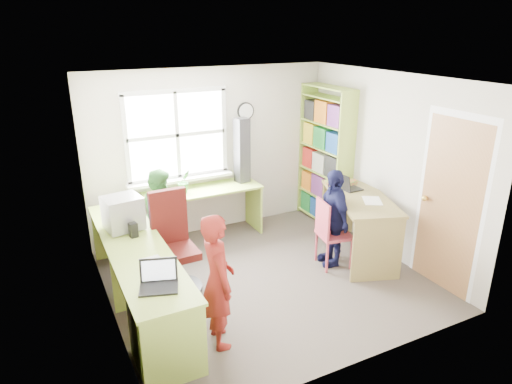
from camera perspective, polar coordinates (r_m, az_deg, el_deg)
room at (r=5.27m, az=0.86°, el=1.22°), size 3.64×3.44×2.44m
l_desk at (r=4.84m, az=-11.26°, el=-11.01°), size 2.38×2.95×0.75m
right_desk at (r=6.17m, az=12.79°, el=-2.51°), size 1.12×1.59×0.83m
bookshelf at (r=7.05m, az=8.61°, el=4.04°), size 0.30×1.02×2.10m
swivel_chair at (r=5.37m, az=-10.20°, el=-6.96°), size 0.57×0.57×1.18m
wooden_chair at (r=5.84m, az=9.21°, el=-4.83°), size 0.45×0.45×0.90m
crt_monitor at (r=5.32m, az=-16.29°, el=-2.54°), size 0.44×0.41×0.39m
laptop_left at (r=4.19m, az=-12.06°, el=-10.76°), size 0.40×0.37×0.23m
laptop_right at (r=6.30m, az=11.18°, el=0.85°), size 0.29×0.35×0.23m
speaker_a at (r=5.15m, az=-15.09°, el=-4.61°), size 0.10×0.10×0.16m
speaker_b at (r=5.66m, az=-16.40°, el=-2.46°), size 0.08×0.08×0.17m
cd_tower at (r=6.63m, az=-1.76°, el=5.21°), size 0.21×0.20×0.94m
game_box at (r=6.47m, az=10.58°, el=1.21°), size 0.41×0.41×0.07m
paper_a at (r=4.60m, az=-12.71°, el=-8.65°), size 0.23×0.31×0.00m
paper_b at (r=5.96m, az=14.33°, el=-1.06°), size 0.35×0.38×0.00m
potted_plant at (r=6.33m, az=-8.96°, el=1.30°), size 0.21×0.18×0.33m
person_red at (r=4.37m, az=-4.81°, el=-11.01°), size 0.37×0.52×1.35m
person_green at (r=5.97m, az=-11.58°, el=-2.98°), size 0.69×0.76×1.25m
person_navy at (r=5.86m, az=9.61°, el=-3.16°), size 0.46×0.79×1.27m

